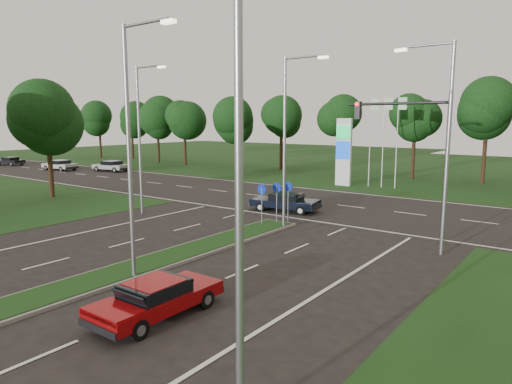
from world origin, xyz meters
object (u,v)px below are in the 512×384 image
Objects in this scene: far_car_c at (10,161)px; far_car_a at (111,166)px; navy_sedan at (285,202)px; far_car_b at (60,165)px; red_sedan at (157,297)px.

far_car_a is at bearing -89.93° from far_car_c.
far_car_a is (-28.94, 7.73, 0.03)m from navy_sedan.
far_car_b reaches higher than far_car_c.
red_sedan is at bearing -170.55° from navy_sedan.
navy_sedan is at bearing 109.80° from red_sedan.
far_car_b is 11.03m from far_car_c.
far_car_c is (-16.84, -3.45, -0.08)m from far_car_a.
far_car_c is (-51.48, 20.00, -0.01)m from red_sedan.
red_sedan is 41.83m from far_car_a.
navy_sedan is at bearing -104.85° from far_car_b.
far_car_c is (-45.78, 4.28, -0.05)m from navy_sedan.
far_car_b is 1.11× the size of far_car_c.
navy_sedan is (-5.70, 15.72, 0.03)m from red_sedan.
navy_sedan is 35.09m from far_car_b.
far_car_b is at bearing -98.82° from far_car_c.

